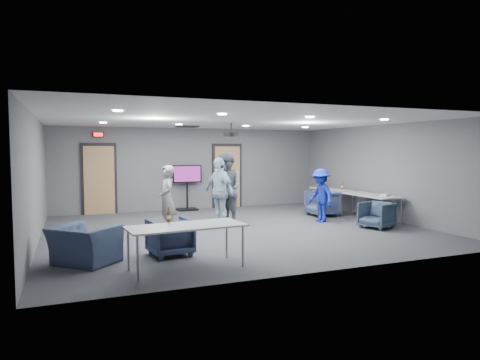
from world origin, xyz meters
name	(u,v)px	position (x,y,z in m)	size (l,w,h in m)	color
floor	(236,229)	(0.00, 0.00, 0.00)	(9.00, 9.00, 0.00)	#35383D
ceiling	(236,121)	(0.00, 0.00, 2.70)	(9.00, 9.00, 0.00)	silver
wall_back	(193,169)	(0.00, 4.00, 1.35)	(9.00, 0.02, 2.70)	slate
wall_front	(326,189)	(0.00, -4.00, 1.35)	(9.00, 0.02, 2.70)	slate
wall_left	(36,180)	(-4.50, 0.00, 1.35)	(0.02, 8.00, 2.70)	slate
wall_right	(382,172)	(4.50, 0.00, 1.35)	(0.02, 8.00, 2.70)	slate
door_left	(99,180)	(-3.00, 3.95, 1.07)	(1.06, 0.17, 2.24)	black
door_right	(227,177)	(1.20, 3.95, 1.07)	(1.06, 0.17, 2.24)	black
exit_sign	(98,135)	(-3.00, 3.93, 2.45)	(0.32, 0.08, 0.16)	black
hvac_diffuser	(187,127)	(-0.50, 2.80, 2.69)	(0.60, 0.60, 0.03)	black
downlights	(236,121)	(0.00, 0.00, 2.68)	(6.18, 3.78, 0.02)	white
person_a	(167,199)	(-1.70, 0.20, 0.81)	(0.59, 0.39, 1.62)	gray
person_b	(227,188)	(0.03, 0.79, 0.96)	(0.93, 0.73, 1.92)	slate
person_c	(219,191)	(-0.21, 0.72, 0.89)	(1.05, 0.44, 1.78)	silver
person_d	(321,195)	(2.56, 0.18, 0.73)	(0.95, 0.54, 1.47)	#1829A1
chair_right_a	(322,203)	(3.19, 1.08, 0.38)	(0.81, 0.83, 0.76)	#3C4768
chair_right_c	(377,215)	(3.35, -1.18, 0.33)	(0.71, 0.73, 0.67)	#324257
chair_front_a	(170,237)	(-2.12, -2.00, 0.35)	(0.75, 0.77, 0.70)	#384160
chair_front_b	(84,245)	(-3.63, -2.06, 0.33)	(1.02, 0.89, 0.66)	#394564
table_right_a	(332,190)	(4.00, 1.79, 0.68)	(0.69, 1.66, 0.73)	silver
table_right_b	(370,196)	(4.00, -0.11, 0.69)	(0.80, 1.91, 0.73)	silver
table_front_left	(186,228)	(-2.06, -3.00, 0.69)	(2.00, 0.98, 0.73)	silver
bottle_front	(169,217)	(-2.26, -2.59, 0.83)	(0.07, 0.07, 0.26)	#5D3B10
bottle_right	(342,186)	(4.23, 1.56, 0.82)	(0.07, 0.07, 0.25)	#5D3B10
snack_box	(328,187)	(4.14, 2.25, 0.75)	(0.19, 0.13, 0.04)	#D43C35
wrapper	(385,195)	(4.14, -0.57, 0.76)	(0.25, 0.17, 0.06)	silver
tv_stand	(187,185)	(-0.27, 3.75, 0.84)	(0.97, 0.46, 1.49)	black
projector	(231,134)	(0.16, 0.77, 2.41)	(0.36, 0.33, 0.35)	black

